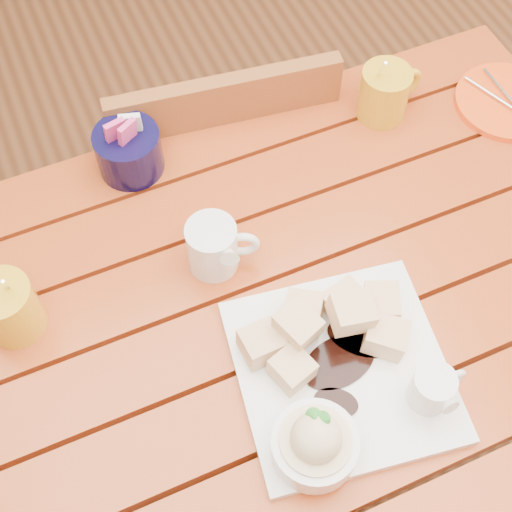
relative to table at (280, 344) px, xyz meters
name	(u,v)px	position (x,y,z in m)	size (l,w,h in m)	color
ground	(272,456)	(0.00, 0.00, -0.64)	(5.00, 5.00, 0.00)	#5A3019
table	(280,344)	(0.00, 0.00, 0.00)	(1.20, 0.79, 0.75)	maroon
dessert_plate	(337,382)	(0.02, -0.13, 0.14)	(0.32, 0.32, 0.11)	white
coffee_mug_left	(6,308)	(-0.35, 0.14, 0.16)	(0.12, 0.08, 0.14)	gold
coffee_mug_right	(385,92)	(0.32, 0.28, 0.16)	(0.12, 0.08, 0.14)	gold
cream_pitcher	(214,246)	(-0.06, 0.12, 0.15)	(0.11, 0.09, 0.09)	white
sugar_caddy	(129,150)	(-0.11, 0.34, 0.15)	(0.11, 0.11, 0.11)	black
orange_saucer	(508,101)	(0.52, 0.21, 0.11)	(0.18, 0.18, 0.02)	#FF5116
chair_far	(219,173)	(0.08, 0.48, -0.17)	(0.45, 0.45, 0.84)	brown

